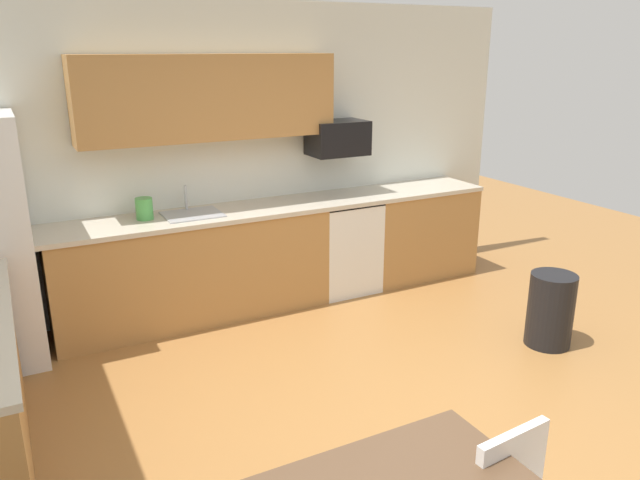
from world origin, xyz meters
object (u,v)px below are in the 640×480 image
trash_bin (551,310)px  kettle (144,210)px  oven_range (342,244)px  microwave (338,138)px

trash_bin → kettle: (-2.73, 1.89, 0.72)m
trash_bin → kettle: 3.39m
oven_range → kettle: (-1.85, 0.05, 0.56)m
kettle → microwave: bearing=1.5°
microwave → kettle: microwave is taller
oven_range → trash_bin: (0.88, -1.84, -0.16)m
oven_range → microwave: microwave is taller
microwave → kettle: (-1.85, -0.05, -0.46)m
microwave → kettle: size_ratio=2.70×
microwave → oven_range: bearing=-90.0°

